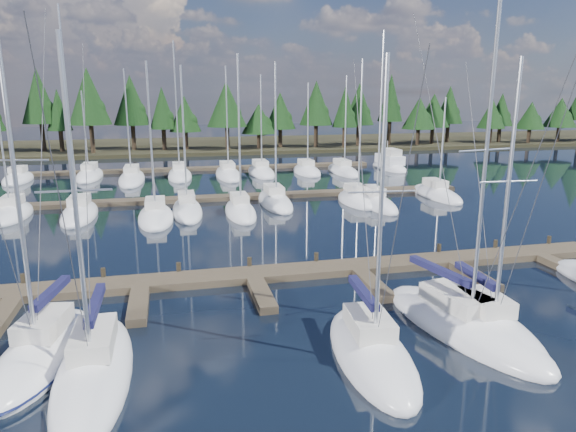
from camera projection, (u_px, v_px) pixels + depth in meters
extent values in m
plane|color=black|center=(228.00, 225.00, 40.06)|extent=(260.00, 260.00, 0.00)
cube|color=#292617|center=(192.00, 146.00, 96.81)|extent=(220.00, 30.00, 0.60)
cube|color=#4E4231|center=(252.00, 275.00, 28.65)|extent=(44.00, 2.00, 0.40)
cube|color=#4E4231|center=(1.00, 318.00, 23.19)|extent=(0.90, 4.00, 0.40)
cube|color=#4E4231|center=(138.00, 306.00, 24.50)|extent=(0.90, 4.00, 0.40)
cube|color=#4E4231|center=(262.00, 295.00, 25.81)|extent=(0.90, 4.00, 0.40)
cube|color=#4E4231|center=(373.00, 285.00, 27.12)|extent=(0.90, 4.00, 0.40)
cube|color=#4E4231|center=(475.00, 276.00, 28.43)|extent=(0.90, 4.00, 0.40)
cube|color=#4E4231|center=(567.00, 268.00, 29.75)|extent=(0.90, 4.00, 0.40)
cylinder|color=#30281A|center=(23.00, 282.00, 26.92)|extent=(0.26, 0.26, 0.90)
cylinder|color=#30281A|center=(104.00, 276.00, 27.79)|extent=(0.26, 0.26, 0.90)
cylinder|color=#30281A|center=(179.00, 270.00, 28.66)|extent=(0.26, 0.26, 0.90)
cylinder|color=#30281A|center=(250.00, 265.00, 29.54)|extent=(0.26, 0.26, 0.90)
cylinder|color=#30281A|center=(316.00, 260.00, 30.41)|extent=(0.26, 0.26, 0.90)
cylinder|color=#30281A|center=(379.00, 255.00, 31.29)|extent=(0.26, 0.26, 0.90)
cylinder|color=#30281A|center=(439.00, 251.00, 32.16)|extent=(0.26, 0.26, 0.90)
cylinder|color=#30281A|center=(495.00, 247.00, 33.04)|extent=(0.26, 0.26, 0.90)
cylinder|color=#30281A|center=(549.00, 243.00, 33.91)|extent=(0.26, 0.26, 0.90)
cube|color=#4E4231|center=(216.00, 198.00, 49.49)|extent=(50.00, 1.80, 0.40)
cube|color=#4E4231|center=(202.00, 169.00, 68.43)|extent=(46.00, 1.80, 0.40)
ellipsoid|color=white|center=(43.00, 356.00, 19.93)|extent=(4.12, 8.23, 1.90)
cube|color=silver|center=(44.00, 323.00, 20.03)|extent=(1.93, 2.75, 0.70)
cylinder|color=silver|center=(15.00, 178.00, 17.89)|extent=(0.19, 0.19, 12.45)
cylinder|color=silver|center=(51.00, 296.00, 20.77)|extent=(0.76, 3.42, 0.12)
cube|color=#16163C|center=(51.00, 293.00, 20.74)|extent=(0.95, 3.31, 0.30)
cylinder|color=silver|center=(13.00, 160.00, 17.74)|extent=(2.41, 0.52, 0.07)
cylinder|color=#3F3F44|center=(41.00, 173.00, 19.95)|extent=(0.81, 4.13, 12.76)
ellipsoid|color=#0B1239|center=(43.00, 355.00, 19.92)|extent=(4.28, 8.56, 0.18)
ellipsoid|color=white|center=(95.00, 374.00, 18.64)|extent=(2.63, 9.07, 1.90)
cube|color=silver|center=(93.00, 339.00, 18.78)|extent=(1.45, 2.90, 0.70)
cylinder|color=silver|center=(76.00, 207.00, 16.72)|extent=(0.16, 0.16, 10.97)
cylinder|color=silver|center=(95.00, 308.00, 19.64)|extent=(0.12, 3.99, 0.12)
cube|color=#16163C|center=(95.00, 304.00, 19.60)|extent=(0.35, 3.81, 0.30)
cylinder|color=silver|center=(74.00, 191.00, 16.59)|extent=(2.37, 0.07, 0.07)
cylinder|color=#3F3F44|center=(65.00, 227.00, 14.91)|extent=(0.03, 3.93, 11.28)
cylinder|color=#3F3F44|center=(87.00, 197.00, 19.03)|extent=(0.03, 4.83, 11.28)
ellipsoid|color=white|center=(371.00, 355.00, 19.99)|extent=(3.34, 8.01, 1.90)
cube|color=silver|center=(369.00, 323.00, 20.08)|extent=(1.69, 2.61, 0.70)
cylinder|color=silver|center=(381.00, 206.00, 18.19)|extent=(0.17, 0.17, 10.42)
cylinder|color=silver|center=(363.00, 296.00, 20.81)|extent=(0.39, 3.44, 0.12)
cube|color=#16163C|center=(363.00, 292.00, 20.77)|extent=(0.61, 3.30, 0.30)
cylinder|color=silver|center=(382.00, 192.00, 18.07)|extent=(2.46, 0.26, 0.07)
cylinder|color=#3F3F44|center=(398.00, 222.00, 16.61)|extent=(0.30, 3.38, 10.72)
cylinder|color=#3F3F44|center=(364.00, 199.00, 20.21)|extent=(0.36, 4.16, 10.73)
ellipsoid|color=white|center=(488.00, 332.00, 21.95)|extent=(3.00, 7.55, 1.90)
cube|color=silver|center=(486.00, 302.00, 22.03)|extent=(1.59, 2.44, 0.70)
cylinder|color=silver|center=(507.00, 195.00, 20.17)|extent=(0.17, 0.17, 10.44)
cylinder|color=silver|center=(476.00, 279.00, 22.70)|extent=(0.23, 3.29, 0.12)
cube|color=#16163C|center=(476.00, 275.00, 22.67)|extent=(0.46, 3.14, 0.30)
cylinder|color=silver|center=(509.00, 181.00, 20.05)|extent=(2.48, 0.15, 0.07)
cylinder|color=#3F3F44|center=(533.00, 207.00, 18.67)|extent=(0.14, 3.24, 10.75)
cylinder|color=#3F3F44|center=(480.00, 189.00, 22.09)|extent=(0.16, 3.98, 10.75)
ellipsoid|color=#0B1239|center=(488.00, 330.00, 21.94)|extent=(3.12, 7.85, 0.18)
ellipsoid|color=white|center=(462.00, 328.00, 22.35)|extent=(4.93, 9.93, 1.90)
cube|color=silver|center=(456.00, 298.00, 22.49)|extent=(2.27, 3.32, 0.70)
cylinder|color=silver|center=(485.00, 166.00, 20.25)|extent=(0.19, 0.19, 12.62)
cylinder|color=silver|center=(440.00, 274.00, 23.32)|extent=(0.96, 4.12, 0.12)
cube|color=#16163C|center=(440.00, 271.00, 23.28)|extent=(1.15, 3.98, 0.30)
cylinder|color=silver|center=(487.00, 150.00, 20.10)|extent=(2.72, 0.63, 0.07)
cylinder|color=#3F3F44|center=(528.00, 177.00, 18.48)|extent=(0.86, 4.04, 12.93)
cylinder|color=#3F3F44|center=(441.00, 162.00, 22.51)|extent=(1.06, 4.97, 12.93)
ellipsoid|color=white|center=(12.00, 215.00, 42.79)|extent=(2.77, 7.49, 1.90)
cube|color=silver|center=(12.00, 200.00, 42.86)|extent=(1.52, 2.40, 0.70)
ellipsoid|color=white|center=(80.00, 215.00, 42.78)|extent=(2.76, 8.53, 1.90)
cube|color=silver|center=(79.00, 200.00, 42.90)|extent=(1.52, 2.73, 0.70)
cylinder|color=silver|center=(68.00, 109.00, 40.34)|extent=(0.16, 0.16, 15.62)
ellipsoid|color=white|center=(156.00, 218.00, 41.74)|extent=(2.82, 8.18, 1.90)
cube|color=silver|center=(155.00, 203.00, 41.84)|extent=(1.55, 2.62, 0.70)
cylinder|color=silver|center=(151.00, 137.00, 39.81)|extent=(0.16, 0.16, 11.44)
ellipsoid|color=white|center=(187.00, 212.00, 44.05)|extent=(2.52, 8.82, 1.90)
cube|color=silver|center=(186.00, 197.00, 44.19)|extent=(1.38, 2.82, 0.70)
cylinder|color=silver|center=(184.00, 136.00, 42.11)|extent=(0.16, 0.16, 11.26)
ellipsoid|color=white|center=(240.00, 213.00, 43.70)|extent=(2.46, 8.01, 1.90)
cube|color=silver|center=(239.00, 198.00, 43.80)|extent=(1.35, 2.56, 0.70)
cylinder|color=silver|center=(239.00, 131.00, 41.70)|extent=(0.16, 0.16, 12.11)
ellipsoid|color=white|center=(275.00, 203.00, 47.59)|extent=(2.69, 9.26, 1.90)
cube|color=silver|center=(274.00, 189.00, 47.75)|extent=(1.48, 2.96, 0.70)
cylinder|color=silver|center=(276.00, 130.00, 45.58)|extent=(0.16, 0.16, 11.69)
ellipsoid|color=white|center=(357.00, 201.00, 48.18)|extent=(2.81, 7.06, 1.90)
cube|color=silver|center=(356.00, 188.00, 48.24)|extent=(1.55, 2.26, 0.70)
cylinder|color=silver|center=(360.00, 128.00, 46.24)|extent=(0.16, 0.16, 11.98)
ellipsoid|color=white|center=(375.00, 204.00, 47.03)|extent=(2.43, 8.69, 1.90)
cube|color=silver|center=(374.00, 190.00, 47.16)|extent=(1.34, 2.78, 0.70)
cylinder|color=silver|center=(380.00, 116.00, 44.74)|extent=(0.16, 0.16, 14.22)
ellipsoid|color=white|center=(437.00, 195.00, 50.94)|extent=(2.60, 8.67, 1.90)
cube|color=silver|center=(435.00, 183.00, 51.07)|extent=(1.43, 2.77, 0.70)
cylinder|color=silver|center=(443.00, 143.00, 49.31)|extent=(0.16, 0.16, 8.69)
ellipsoid|color=white|center=(18.00, 180.00, 59.89)|extent=(2.89, 7.89, 1.90)
cube|color=silver|center=(18.00, 169.00, 59.99)|extent=(1.59, 2.53, 0.70)
cylinder|color=silver|center=(11.00, 132.00, 58.20)|extent=(0.16, 0.16, 9.55)
ellipsoid|color=white|center=(90.00, 176.00, 62.49)|extent=(2.92, 9.82, 1.90)
cube|color=silver|center=(89.00, 166.00, 62.67)|extent=(1.61, 3.14, 0.70)
cylinder|color=silver|center=(85.00, 131.00, 60.73)|extent=(0.16, 0.16, 9.31)
ellipsoid|color=white|center=(132.00, 179.00, 60.24)|extent=(2.89, 11.45, 1.90)
cube|color=silver|center=(132.00, 169.00, 60.50)|extent=(1.59, 3.66, 0.70)
cylinder|color=silver|center=(127.00, 122.00, 58.12)|extent=(0.16, 0.16, 11.71)
ellipsoid|color=white|center=(180.00, 176.00, 62.69)|extent=(2.88, 9.45, 1.90)
cube|color=silver|center=(179.00, 166.00, 62.85)|extent=(1.58, 3.02, 0.70)
cylinder|color=silver|center=(176.00, 107.00, 60.29)|extent=(0.16, 0.16, 14.90)
ellipsoid|color=white|center=(228.00, 175.00, 63.48)|extent=(2.90, 10.77, 1.90)
cube|color=silver|center=(227.00, 165.00, 63.71)|extent=(1.59, 3.45, 0.70)
cylinder|color=silver|center=(227.00, 118.00, 61.34)|extent=(0.16, 0.16, 12.16)
ellipsoid|color=white|center=(261.00, 173.00, 65.20)|extent=(2.99, 9.89, 1.90)
cube|color=silver|center=(260.00, 163.00, 65.39)|extent=(1.64, 3.17, 0.70)
cylinder|color=silver|center=(261.00, 121.00, 63.21)|extent=(0.16, 0.16, 11.24)
ellipsoid|color=white|center=(307.00, 172.00, 65.90)|extent=(2.99, 7.94, 1.90)
cube|color=silver|center=(306.00, 162.00, 66.00)|extent=(1.64, 2.54, 0.70)
cylinder|color=silver|center=(308.00, 125.00, 64.12)|extent=(0.16, 0.16, 10.28)
ellipsoid|color=white|center=(343.00, 172.00, 66.04)|extent=(2.75, 9.69, 1.90)
cube|color=silver|center=(342.00, 162.00, 66.22)|extent=(1.51, 3.10, 0.70)
cylinder|color=silver|center=(346.00, 121.00, 64.07)|extent=(0.16, 0.16, 11.18)
ellipsoid|color=white|center=(389.00, 168.00, 69.71)|extent=(3.10, 9.05, 1.80)
cube|color=white|center=(390.00, 159.00, 69.42)|extent=(2.31, 4.98, 1.20)
cube|color=silver|center=(391.00, 152.00, 68.76)|extent=(1.69, 3.17, 0.90)
cylinder|color=silver|center=(387.00, 147.00, 69.90)|extent=(0.08, 0.08, 1.60)
cylinder|color=black|center=(43.00, 137.00, 84.57)|extent=(0.70, 0.70, 4.55)
cone|color=black|center=(38.00, 96.00, 82.99)|extent=(5.68, 5.68, 8.85)
ellipsoid|color=black|center=(43.00, 108.00, 83.58)|extent=(3.41, 3.41, 3.41)
cylinder|color=black|center=(62.00, 141.00, 84.56)|extent=(0.70, 0.70, 3.42)
cone|color=black|center=(58.00, 110.00, 83.37)|extent=(3.94, 3.94, 6.65)
ellipsoid|color=black|center=(63.00, 119.00, 83.84)|extent=(2.36, 2.36, 2.36)
cylinder|color=black|center=(92.00, 139.00, 82.08)|extent=(0.70, 0.70, 4.52)
cone|color=black|center=(88.00, 96.00, 80.52)|extent=(6.52, 6.52, 8.79)
ellipsoid|color=black|center=(93.00, 109.00, 81.10)|extent=(3.91, 3.91, 3.91)
cylinder|color=black|center=(134.00, 137.00, 86.87)|extent=(0.70, 0.70, 4.19)
cone|color=black|center=(131.00, 100.00, 85.42)|extent=(6.05, 6.05, 8.14)
ellipsoid|color=black|center=(135.00, 111.00, 85.96)|extent=(3.63, 3.63, 3.63)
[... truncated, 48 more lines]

